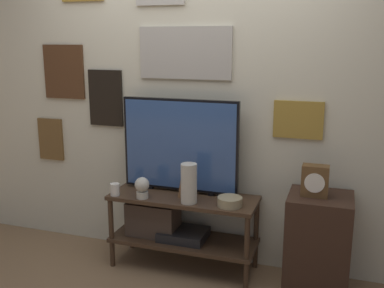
% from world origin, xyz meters
% --- Properties ---
extents(ground_plane, '(12.00, 12.00, 0.00)m').
position_xyz_m(ground_plane, '(0.00, 0.00, 0.00)').
color(ground_plane, '#846647').
extents(wall_back, '(6.40, 0.08, 2.70)m').
position_xyz_m(wall_back, '(-0.02, 0.50, 1.36)').
color(wall_back, beige).
rests_on(wall_back, ground_plane).
extents(media_console, '(1.14, 0.41, 0.59)m').
position_xyz_m(media_console, '(-0.10, 0.24, 0.37)').
color(media_console, '#422D1E').
rests_on(media_console, ground_plane).
extents(television, '(0.93, 0.05, 0.74)m').
position_xyz_m(television, '(-0.06, 0.33, 0.97)').
color(television, black).
rests_on(television, media_console).
extents(vase_wide_bowl, '(0.18, 0.18, 0.07)m').
position_xyz_m(vase_wide_bowl, '(0.39, 0.16, 0.62)').
color(vase_wide_bowl, tan).
rests_on(vase_wide_bowl, media_console).
extents(vase_tall_ceramic, '(0.12, 0.12, 0.30)m').
position_xyz_m(vase_tall_ceramic, '(0.09, 0.13, 0.74)').
color(vase_tall_ceramic, beige).
rests_on(vase_tall_ceramic, media_console).
extents(vase_slim_bronze, '(0.08, 0.08, 0.23)m').
position_xyz_m(vase_slim_bronze, '(0.00, 0.23, 0.71)').
color(vase_slim_bronze, brown).
rests_on(vase_slim_bronze, media_console).
extents(candle_jar, '(0.07, 0.07, 0.09)m').
position_xyz_m(candle_jar, '(-0.51, 0.10, 0.64)').
color(candle_jar, silver).
rests_on(candle_jar, media_console).
extents(decorative_bust, '(0.11, 0.11, 0.16)m').
position_xyz_m(decorative_bust, '(-0.28, 0.10, 0.68)').
color(decorative_bust, beige).
rests_on(decorative_bust, media_console).
extents(side_table, '(0.44, 0.41, 0.71)m').
position_xyz_m(side_table, '(1.02, 0.25, 0.35)').
color(side_table, '#382319').
rests_on(side_table, ground_plane).
extents(mantel_clock, '(0.18, 0.11, 0.22)m').
position_xyz_m(mantel_clock, '(0.97, 0.22, 0.82)').
color(mantel_clock, brown).
rests_on(mantel_clock, side_table).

